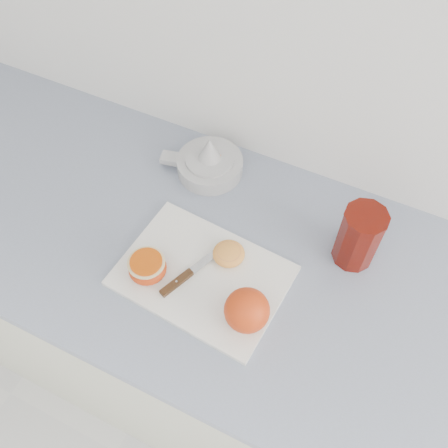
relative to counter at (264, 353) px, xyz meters
The scene contains 8 objects.
counter is the anchor object (origin of this frame).
cutting_board 0.48m from the counter, 153.83° to the right, with size 0.34×0.24×0.01m, color white.
whole_orange 0.51m from the counter, 98.80° to the right, with size 0.09×0.09×0.09m.
half_orange 0.55m from the counter, 154.44° to the right, with size 0.08×0.08×0.05m.
squeezed_shell 0.48m from the counter, behind, with size 0.07×0.07×0.03m.
paring_knife 0.50m from the counter, 150.49° to the right, with size 0.08×0.17×0.01m.
citrus_juicer 0.57m from the counter, 142.97° to the left, with size 0.20×0.16×0.11m.
red_tumbler 0.54m from the counter, 43.73° to the left, with size 0.09×0.09×0.15m.
Camera 1 is at (0.02, 1.20, 1.80)m, focal length 40.00 mm.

